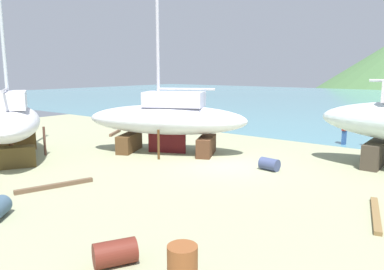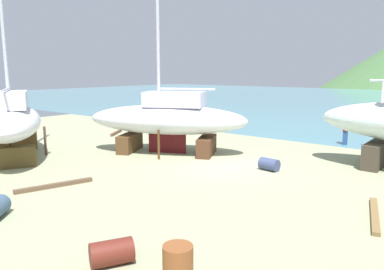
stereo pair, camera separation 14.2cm
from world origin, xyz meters
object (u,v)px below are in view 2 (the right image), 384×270
object	(u,v)px
sailboat_mid_port	(168,119)
barrel_rust_mid	(178,269)
barrel_tipped_left	(269,164)
barrel_ochre	(112,253)
worker	(346,130)
sailboat_small_center	(10,121)

from	to	relation	value
sailboat_mid_port	barrel_rust_mid	bearing A→B (deg)	107.05
barrel_tipped_left	barrel_ochre	bearing A→B (deg)	-84.80
worker	barrel_tipped_left	distance (m)	7.96
sailboat_small_center	barrel_tipped_left	bearing A→B (deg)	-122.80
worker	barrel_tipped_left	xyz separation A→B (m)	(-0.91, -7.89, -0.61)
barrel_rust_mid	sailboat_small_center	bearing A→B (deg)	165.70
barrel_rust_mid	barrel_tipped_left	size ratio (longest dim) A/B	1.16
sailboat_small_center	barrel_tipped_left	xyz separation A→B (m)	(11.07, 5.74, -1.58)
barrel_ochre	barrel_tipped_left	size ratio (longest dim) A/B	1.15
worker	barrel_tipped_left	size ratio (longest dim) A/B	2.08
sailboat_mid_port	worker	xyz separation A→B (m)	(6.67, 8.02, -0.93)
barrel_ochre	sailboat_small_center	bearing A→B (deg)	162.99
sailboat_small_center	barrel_ochre	size ratio (longest dim) A/B	14.14
sailboat_small_center	barrel_rust_mid	xyz separation A→B (m)	(13.74, -3.50, -1.37)
worker	barrel_ochre	bearing A→B (deg)	88.36
barrel_tipped_left	sailboat_mid_port	bearing A→B (deg)	-178.65
sailboat_mid_port	barrel_ochre	distance (m)	11.48
worker	barrel_ochre	distance (m)	17.28
barrel_rust_mid	sailboat_mid_port	bearing A→B (deg)	132.80
barrel_tipped_left	worker	bearing A→B (deg)	83.44
worker	barrel_rust_mid	distance (m)	17.22
sailboat_mid_port	barrel_ochre	world-z (taller)	sailboat_mid_port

